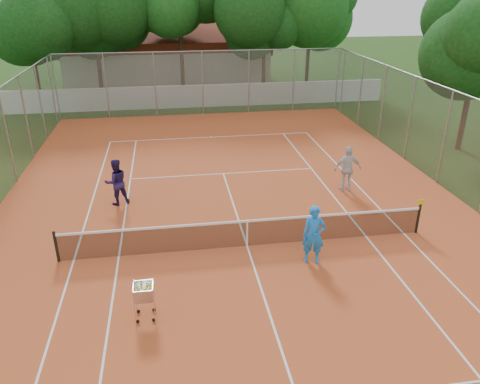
{
  "coord_description": "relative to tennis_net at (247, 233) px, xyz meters",
  "views": [
    {
      "loc": [
        -2.28,
        -13.06,
        7.96
      ],
      "look_at": [
        0.0,
        1.5,
        1.3
      ],
      "focal_mm": 35.0,
      "sensor_mm": 36.0,
      "label": 1
    }
  ],
  "objects": [
    {
      "name": "ground",
      "position": [
        0.0,
        0.0,
        -0.51
      ],
      "size": [
        120.0,
        120.0,
        0.0
      ],
      "primitive_type": "plane",
      "color": "#19370F",
      "rests_on": "ground"
    },
    {
      "name": "court_pad",
      "position": [
        0.0,
        0.0,
        -0.5
      ],
      "size": [
        18.0,
        34.0,
        0.02
      ],
      "primitive_type": "cube",
      "color": "#BF5025",
      "rests_on": "ground"
    },
    {
      "name": "court_lines",
      "position": [
        0.0,
        0.0,
        -0.49
      ],
      "size": [
        10.98,
        23.78,
        0.01
      ],
      "primitive_type": "cube",
      "color": "white",
      "rests_on": "court_pad"
    },
    {
      "name": "tennis_net",
      "position": [
        0.0,
        0.0,
        0.0
      ],
      "size": [
        11.88,
        0.1,
        0.98
      ],
      "primitive_type": "cube",
      "color": "black",
      "rests_on": "court_pad"
    },
    {
      "name": "perimeter_fence",
      "position": [
        0.0,
        0.0,
        1.49
      ],
      "size": [
        18.0,
        34.0,
        4.0
      ],
      "primitive_type": "cube",
      "color": "slate",
      "rests_on": "ground"
    },
    {
      "name": "boundary_wall",
      "position": [
        0.0,
        19.0,
        0.24
      ],
      "size": [
        26.0,
        0.3,
        1.5
      ],
      "primitive_type": "cube",
      "color": "white",
      "rests_on": "ground"
    },
    {
      "name": "clubhouse",
      "position": [
        -2.0,
        29.0,
        1.69
      ],
      "size": [
        16.4,
        9.0,
        4.4
      ],
      "primitive_type": "cube",
      "color": "beige",
      "rests_on": "ground"
    },
    {
      "name": "tropical_trees",
      "position": [
        0.0,
        22.0,
        4.49
      ],
      "size": [
        29.0,
        19.0,
        10.0
      ],
      "primitive_type": "cube",
      "color": "#0C330F",
      "rests_on": "ground"
    },
    {
      "name": "player_near",
      "position": [
        1.83,
        -1.22,
        0.45
      ],
      "size": [
        0.78,
        0.61,
        1.88
      ],
      "primitive_type": "imported",
      "rotation": [
        0.0,
        0.0,
        -0.27
      ],
      "color": "blue",
      "rests_on": "court_pad"
    },
    {
      "name": "player_far_left",
      "position": [
        -4.43,
        3.97,
        0.42
      ],
      "size": [
        1.07,
        0.95,
        1.83
      ],
      "primitive_type": "imported",
      "rotation": [
        0.0,
        0.0,
        3.48
      ],
      "color": "#251A4F",
      "rests_on": "court_pad"
    },
    {
      "name": "player_far_right",
      "position": [
        4.81,
        3.81,
        0.46
      ],
      "size": [
        1.13,
        0.5,
        1.91
      ],
      "primitive_type": "imported",
      "rotation": [
        0.0,
        0.0,
        3.12
      ],
      "color": "silver",
      "rests_on": "court_pad"
    },
    {
      "name": "ball_hopper",
      "position": [
        -3.18,
        -3.12,
        0.05
      ],
      "size": [
        0.62,
        0.62,
        1.09
      ],
      "primitive_type": "cube",
      "rotation": [
        0.0,
        0.0,
        0.21
      ],
      "color": "silver",
      "rests_on": "court_pad"
    }
  ]
}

